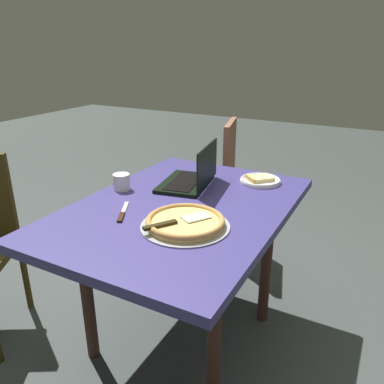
# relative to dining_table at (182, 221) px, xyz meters

# --- Properties ---
(ground_plane) EXTENTS (12.00, 12.00, 0.00)m
(ground_plane) POSITION_rel_dining_table_xyz_m (0.00, 0.00, -0.66)
(ground_plane) COLOR #393F3E
(dining_table) EXTENTS (1.27, 0.90, 0.75)m
(dining_table) POSITION_rel_dining_table_xyz_m (0.00, 0.00, 0.00)
(dining_table) COLOR navy
(dining_table) RESTS_ON ground_plane
(laptop) EXTENTS (0.38, 0.29, 0.22)m
(laptop) POSITION_rel_dining_table_xyz_m (0.25, 0.08, 0.13)
(laptop) COLOR black
(laptop) RESTS_ON dining_table
(pizza_plate) EXTENTS (0.21, 0.21, 0.04)m
(pizza_plate) POSITION_rel_dining_table_xyz_m (0.46, -0.22, 0.09)
(pizza_plate) COLOR white
(pizza_plate) RESTS_ON dining_table
(pizza_tray) EXTENTS (0.36, 0.36, 0.04)m
(pizza_tray) POSITION_rel_dining_table_xyz_m (-0.19, -0.12, 0.10)
(pizza_tray) COLOR #9B9CA4
(pizza_tray) RESTS_ON dining_table
(table_knife) EXTENTS (0.20, 0.12, 0.01)m
(table_knife) POSITION_rel_dining_table_xyz_m (-0.21, 0.17, 0.08)
(table_knife) COLOR beige
(table_knife) RESTS_ON dining_table
(drink_cup) EXTENTS (0.08, 0.08, 0.08)m
(drink_cup) POSITION_rel_dining_table_xyz_m (0.03, 0.36, 0.12)
(drink_cup) COLOR white
(drink_cup) RESTS_ON dining_table
(chair_far) EXTENTS (0.49, 0.49, 0.94)m
(chair_far) POSITION_rel_dining_table_xyz_m (0.97, 0.28, -0.13)
(chair_far) COLOR brown
(chair_far) RESTS_ON ground_plane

